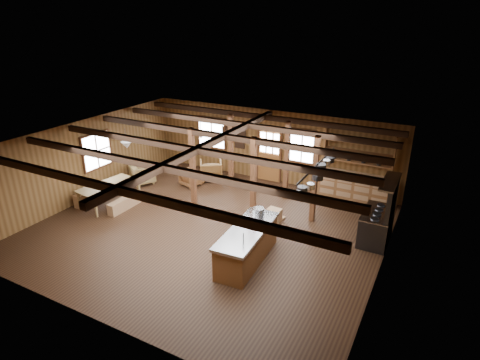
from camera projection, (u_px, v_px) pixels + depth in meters
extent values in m
cube|color=black|center=(209.00, 229.00, 12.28)|extent=(10.00, 9.00, 0.02)
cube|color=black|center=(206.00, 141.00, 11.20)|extent=(10.00, 9.00, 0.02)
cube|color=#553618|center=(85.00, 160.00, 13.91)|extent=(0.02, 9.00, 2.80)
cube|color=#553618|center=(385.00, 226.00, 9.57)|extent=(0.02, 9.00, 2.80)
cube|color=#553618|center=(270.00, 146.00, 15.42)|extent=(10.00, 0.02, 2.80)
cube|color=#553618|center=(88.00, 266.00, 8.06)|extent=(10.00, 0.02, 2.80)
cube|color=black|center=(117.00, 190.00, 8.39)|extent=(9.80, 0.12, 0.18)
cube|color=black|center=(162.00, 167.00, 9.62)|extent=(9.80, 0.12, 0.18)
cube|color=black|center=(196.00, 150.00, 10.84)|extent=(9.80, 0.12, 0.18)
cube|color=black|center=(224.00, 136.00, 12.07)|extent=(9.80, 0.12, 0.18)
cube|color=black|center=(247.00, 125.00, 13.29)|extent=(9.80, 0.12, 0.18)
cube|color=black|center=(263.00, 117.00, 14.35)|extent=(9.80, 0.12, 0.18)
cube|color=black|center=(206.00, 145.00, 11.25)|extent=(0.18, 8.82, 0.18)
cube|color=#452613|center=(193.00, 169.00, 13.08)|extent=(0.15, 0.15, 2.80)
cube|color=#452613|center=(231.00, 152.00, 14.79)|extent=(0.15, 0.15, 2.80)
cube|color=#452613|center=(253.00, 182.00, 12.12)|extent=(0.15, 0.15, 2.80)
cube|color=#452613|center=(287.00, 161.00, 13.83)|extent=(0.15, 0.15, 2.80)
cube|color=#452613|center=(315.00, 180.00, 12.25)|extent=(0.15, 0.15, 2.80)
cube|color=brown|center=(269.00, 167.00, 15.70)|extent=(0.90, 0.06, 1.10)
cube|color=#452613|center=(258.00, 153.00, 15.72)|extent=(0.06, 0.08, 2.10)
cube|color=#452613|center=(281.00, 157.00, 15.30)|extent=(0.06, 0.08, 2.10)
cube|color=#452613|center=(270.00, 128.00, 15.10)|extent=(1.02, 0.08, 0.06)
cube|color=white|center=(270.00, 143.00, 15.32)|extent=(0.84, 0.02, 0.90)
cube|color=white|center=(212.00, 133.00, 16.43)|extent=(1.20, 0.02, 1.20)
cube|color=#452613|center=(212.00, 133.00, 16.43)|extent=(1.32, 0.06, 1.32)
cube|color=white|center=(302.00, 146.00, 14.74)|extent=(0.90, 0.02, 1.20)
cube|color=#452613|center=(302.00, 146.00, 14.74)|extent=(1.02, 0.06, 1.32)
cube|color=white|center=(97.00, 151.00, 14.22)|extent=(0.02, 1.20, 1.20)
cube|color=#452613|center=(97.00, 151.00, 14.22)|extent=(0.14, 1.24, 1.32)
cube|color=beige|center=(240.00, 132.00, 15.79)|extent=(0.50, 0.03, 0.40)
cube|color=black|center=(240.00, 132.00, 15.78)|extent=(0.55, 0.02, 0.45)
cube|color=beige|center=(227.00, 132.00, 16.09)|extent=(0.35, 0.03, 0.45)
cube|color=black|center=(226.00, 132.00, 16.08)|extent=(0.40, 0.02, 0.50)
cube|color=beige|center=(240.00, 144.00, 15.98)|extent=(0.40, 0.03, 0.30)
cube|color=black|center=(240.00, 144.00, 15.97)|extent=(0.45, 0.02, 0.35)
cube|color=brown|center=(354.00, 188.00, 14.06)|extent=(2.50, 0.55, 0.90)
cube|color=#8F6241|center=(356.00, 175.00, 13.86)|extent=(2.55, 0.60, 0.06)
cube|color=brown|center=(358.00, 162.00, 13.74)|extent=(2.30, 0.35, 0.04)
cube|color=brown|center=(359.00, 152.00, 13.61)|extent=(2.30, 0.35, 0.04)
cube|color=brown|center=(360.00, 142.00, 13.47)|extent=(2.30, 0.35, 0.04)
cube|color=brown|center=(326.00, 147.00, 14.10)|extent=(0.04, 0.35, 1.40)
cube|color=brown|center=(394.00, 157.00, 13.11)|extent=(0.04, 0.35, 1.40)
cylinder|color=#2B2B2E|center=(126.00, 135.00, 12.59)|extent=(0.02, 0.02, 0.45)
cone|color=white|center=(127.00, 145.00, 12.71)|extent=(0.36, 0.36, 0.22)
cylinder|color=#2B2B2E|center=(201.00, 126.00, 13.57)|extent=(0.02, 0.02, 0.45)
cone|color=white|center=(201.00, 136.00, 13.70)|extent=(0.36, 0.36, 0.22)
cylinder|color=#2B2B2E|center=(318.00, 164.00, 10.18)|extent=(0.04, 3.00, 0.04)
cylinder|color=#2B2B2E|center=(297.00, 187.00, 9.15)|extent=(0.01, 0.01, 0.25)
cylinder|color=#AFB2B7|center=(296.00, 195.00, 9.22)|extent=(0.26, 0.26, 0.14)
cylinder|color=#2B2B2E|center=(303.00, 182.00, 9.46)|extent=(0.01, 0.01, 0.26)
cylinder|color=#2B2B2E|center=(302.00, 189.00, 9.54)|extent=(0.24, 0.24, 0.14)
cylinder|color=#2B2B2E|center=(312.00, 178.00, 9.75)|extent=(0.01, 0.01, 0.30)
cylinder|color=#AFB2B7|center=(311.00, 186.00, 9.83)|extent=(0.21, 0.21, 0.14)
cylinder|color=#2B2B2E|center=(318.00, 171.00, 10.02)|extent=(0.01, 0.01, 0.19)
cylinder|color=#2B2B2E|center=(318.00, 177.00, 10.09)|extent=(0.27, 0.27, 0.14)
cylinder|color=#2B2B2E|center=(318.00, 165.00, 10.40)|extent=(0.01, 0.01, 0.20)
cylinder|color=#AFB2B7|center=(317.00, 172.00, 10.47)|extent=(0.22, 0.22, 0.14)
cylinder|color=#2B2B2E|center=(322.00, 161.00, 10.72)|extent=(0.01, 0.01, 0.19)
cylinder|color=#2B2B2E|center=(321.00, 167.00, 10.78)|extent=(0.27, 0.27, 0.14)
cylinder|color=#2B2B2E|center=(327.00, 157.00, 11.02)|extent=(0.01, 0.01, 0.18)
cylinder|color=#AFB2B7|center=(326.00, 162.00, 11.08)|extent=(0.22, 0.22, 0.14)
cylinder|color=#2B2B2E|center=(330.00, 153.00, 11.35)|extent=(0.01, 0.01, 0.23)
cylinder|color=#2B2B2E|center=(329.00, 160.00, 11.42)|extent=(0.28, 0.28, 0.14)
cube|color=brown|center=(247.00, 246.00, 10.54)|extent=(0.94, 2.44, 0.86)
cube|color=#AFB2B7|center=(247.00, 231.00, 10.36)|extent=(1.02, 2.55, 0.08)
cylinder|color=#2B2B2E|center=(236.00, 242.00, 9.87)|extent=(0.44, 0.44, 0.06)
cylinder|color=#AFB2B7|center=(243.00, 238.00, 9.73)|extent=(0.03, 0.03, 0.30)
cube|color=#8F6241|center=(274.00, 215.00, 12.65)|extent=(0.52, 0.39, 0.43)
cube|color=#2B2B2E|center=(376.00, 227.00, 11.51)|extent=(0.77, 1.45, 0.87)
cube|color=#AFB2B7|center=(378.00, 213.00, 11.33)|extent=(0.79, 1.47, 0.04)
cube|color=#2B2B2E|center=(393.00, 199.00, 11.00)|extent=(0.12, 1.45, 0.97)
cube|color=#AFB2B7|center=(390.00, 182.00, 10.87)|extent=(0.40, 1.55, 0.05)
imported|color=olive|center=(111.00, 195.00, 13.75)|extent=(1.38, 2.13, 0.70)
cube|color=#8F6241|center=(95.00, 194.00, 14.12)|extent=(0.31, 1.66, 0.46)
cube|color=#8F6241|center=(126.00, 203.00, 13.52)|extent=(0.27, 1.44, 0.40)
imported|color=brown|center=(211.00, 170.00, 15.81)|extent=(1.18, 1.18, 0.79)
imported|color=brown|center=(191.00, 177.00, 15.33)|extent=(0.84, 0.85, 0.63)
imported|color=olive|center=(142.00, 174.00, 15.49)|extent=(1.14, 1.14, 0.77)
cylinder|color=#AFB2B7|center=(258.00, 211.00, 11.11)|extent=(0.31, 0.31, 0.19)
imported|color=silver|center=(246.00, 219.00, 10.82)|extent=(0.26, 0.26, 0.06)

